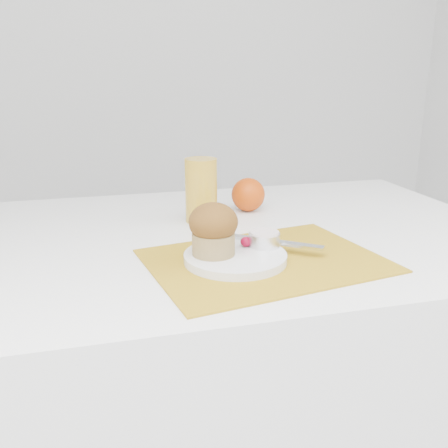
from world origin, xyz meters
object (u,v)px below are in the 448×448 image
object	(u,v)px
plate	(235,257)
juice_glass	(201,190)
orange	(248,195)
muffin	(213,229)
table	(234,382)

from	to	relation	value
plate	juice_glass	size ratio (longest dim) A/B	1.28
orange	juice_glass	bearing A→B (deg)	-156.49
plate	muffin	world-z (taller)	muffin
table	plate	bearing A→B (deg)	-105.59
table	orange	xyz separation A→B (m)	(0.08, 0.15, 0.42)
juice_glass	table	bearing A→B (deg)	-61.59
orange	muffin	bearing A→B (deg)	-117.21
juice_glass	muffin	xyz separation A→B (m)	(-0.04, -0.26, -0.01)
plate	orange	xyz separation A→B (m)	(0.13, 0.33, 0.03)
plate	table	bearing A→B (deg)	74.41
table	juice_glass	xyz separation A→B (m)	(-0.05, 0.10, 0.45)
muffin	plate	bearing A→B (deg)	-11.18
orange	muffin	world-z (taller)	muffin
table	orange	bearing A→B (deg)	63.07
muffin	orange	bearing A→B (deg)	62.79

